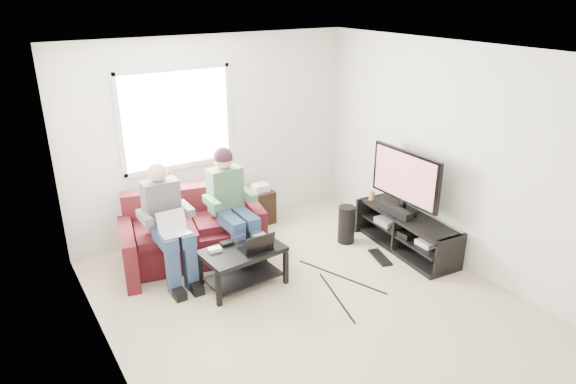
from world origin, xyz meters
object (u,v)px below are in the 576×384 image
at_px(sofa, 193,234).
at_px(subwoofer, 346,224).
at_px(end_table, 261,205).
at_px(tv, 405,178).
at_px(coffee_table, 243,258).
at_px(tv_stand, 406,234).

height_order(sofa, subwoofer, sofa).
bearing_deg(end_table, subwoofer, -60.15).
relative_size(tv, subwoofer, 2.20).
height_order(subwoofer, end_table, end_table).
distance_m(tv, end_table, 2.09).
xyz_separation_m(coffee_table, tv, (2.13, -0.28, 0.62)).
bearing_deg(end_table, tv, -54.54).
distance_m(sofa, tv_stand, 2.68).
relative_size(coffee_table, end_table, 1.60).
bearing_deg(coffee_table, tv_stand, -10.15).
relative_size(sofa, tv, 1.76).
bearing_deg(tv, subwoofer, 136.06).
bearing_deg(coffee_table, subwoofer, 7.01).
bearing_deg(sofa, tv_stand, -28.65).
height_order(sofa, tv, tv).
bearing_deg(subwoofer, end_table, 119.85).
height_order(tv, end_table, tv).
relative_size(coffee_table, subwoofer, 1.85).
bearing_deg(tv_stand, coffee_table, 169.85).
bearing_deg(tv_stand, tv, 91.47).
height_order(tv, subwoofer, tv).
relative_size(coffee_table, tv, 0.84).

